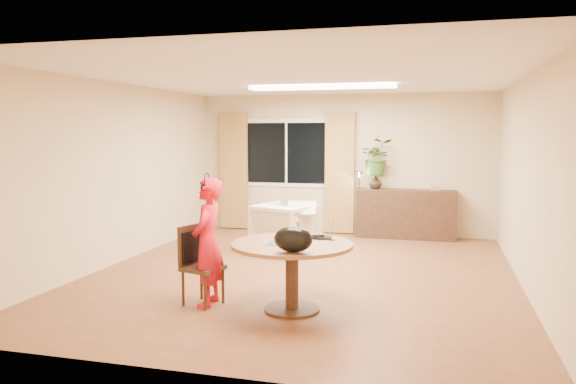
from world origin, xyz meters
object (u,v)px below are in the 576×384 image
object	(u,v)px
dining_chair	(203,266)
sideboard	(406,214)
dining_table	(292,257)
armchair	(285,227)
child	(208,242)

from	to	relation	value
dining_chair	sideboard	xyz separation A→B (m)	(1.93, 4.59, 0.00)
dining_table	dining_chair	size ratio (longest dim) A/B	1.48
dining_table	armchair	distance (m)	3.05
child	sideboard	bearing A→B (deg)	151.78
dining_chair	armchair	bearing A→B (deg)	103.94
child	dining_table	bearing A→B (deg)	86.11
dining_chair	sideboard	size ratio (longest dim) A/B	0.50
sideboard	dining_table	bearing A→B (deg)	-101.57
dining_table	child	xyz separation A→B (m)	(-0.94, -0.03, 0.12)
child	sideboard	distance (m)	4.96
child	armchair	size ratio (longest dim) A/B	1.64
armchair	sideboard	size ratio (longest dim) A/B	0.49
dining_chair	sideboard	world-z (taller)	sideboard
child	sideboard	xyz separation A→B (m)	(1.87, 4.58, -0.26)
armchair	dining_chair	bearing A→B (deg)	107.13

